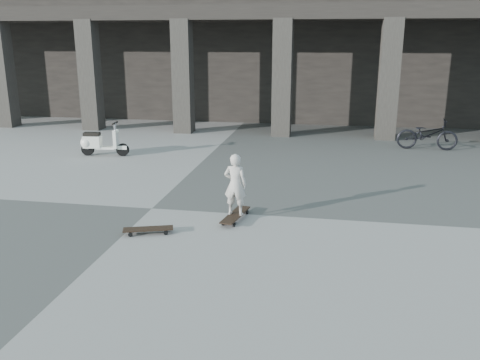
% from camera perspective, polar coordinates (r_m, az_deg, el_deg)
% --- Properties ---
extents(ground, '(90.00, 90.00, 0.00)m').
position_cam_1_polar(ground, '(10.55, -9.87, -3.17)').
color(ground, '#494947').
rests_on(ground, ground).
extents(colonnade, '(28.00, 8.82, 6.00)m').
position_cam_1_polar(colonnade, '(23.39, 1.64, 14.88)').
color(colonnade, black).
rests_on(colonnade, ground).
extents(longboard, '(0.42, 1.09, 0.11)m').
position_cam_1_polar(longboard, '(9.76, -0.52, -3.98)').
color(longboard, black).
rests_on(longboard, ground).
extents(skateboard_spare, '(0.91, 0.49, 0.10)m').
position_cam_1_polar(skateboard_spare, '(9.21, -10.27, -5.49)').
color(skateboard_spare, black).
rests_on(skateboard_spare, ground).
extents(child, '(0.45, 0.32, 1.19)m').
position_cam_1_polar(child, '(9.57, -0.53, -0.51)').
color(child, beige).
rests_on(child, longboard).
extents(scooter, '(1.43, 0.53, 1.00)m').
position_cam_1_polar(scooter, '(15.55, -15.82, 4.08)').
color(scooter, black).
rests_on(scooter, ground).
extents(bicycle, '(1.83, 0.69, 0.95)m').
position_cam_1_polar(bicycle, '(16.82, 20.27, 4.83)').
color(bicycle, black).
rests_on(bicycle, ground).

